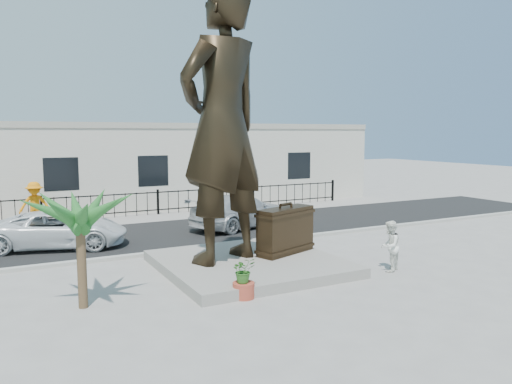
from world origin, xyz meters
TOP-DOWN VIEW (x-y plane):
  - ground at (0.00, 0.00)m, footprint 100.00×100.00m
  - street at (0.00, 8.00)m, footprint 40.00×7.00m
  - curb at (0.00, 4.50)m, footprint 40.00×0.25m
  - far_sidewalk at (0.00, 12.00)m, footprint 40.00×2.50m
  - plinth at (-0.50, 1.50)m, footprint 5.20×5.20m
  - fence at (0.00, 12.80)m, footprint 22.00×0.10m
  - building at (0.00, 17.00)m, footprint 28.00×7.00m
  - statue at (-1.28, 1.71)m, footprint 3.49×2.86m
  - suitcase at (0.88, 1.62)m, footprint 2.21×1.35m
  - tourist at (3.12, -0.74)m, footprint 0.95×0.89m
  - car_white at (-5.38, 7.22)m, footprint 5.26×3.52m
  - car_silver at (2.25, 7.65)m, footprint 5.40×3.52m
  - worker at (-5.83, 11.81)m, footprint 1.36×0.85m
  - palm_tree at (-5.61, 0.24)m, footprint 1.80×1.80m
  - planter at (-1.89, -0.92)m, footprint 0.56×0.56m
  - shrub at (-1.89, -0.92)m, footprint 0.61×0.53m

SIDE VIEW (x-z plane):
  - ground at x=0.00m, z-range 0.00..0.00m
  - palm_tree at x=-5.61m, z-range -1.60..1.60m
  - street at x=0.00m, z-range 0.00..0.01m
  - far_sidewalk at x=0.00m, z-range 0.00..0.02m
  - curb at x=0.00m, z-range 0.00..0.12m
  - plinth at x=-0.50m, z-range 0.00..0.30m
  - planter at x=-1.89m, z-range 0.00..0.40m
  - fence at x=0.00m, z-range 0.00..1.20m
  - car_white at x=-5.38m, z-range 0.01..1.35m
  - shrub at x=-1.89m, z-range 0.40..1.05m
  - car_silver at x=2.25m, z-range 0.01..1.46m
  - tourist at x=3.12m, z-range 0.00..1.54m
  - worker at x=-5.83m, z-range 0.02..2.04m
  - suitcase at x=0.88m, z-range 0.30..1.78m
  - building at x=0.00m, z-range 0.00..4.40m
  - statue at x=-1.28m, z-range 0.30..8.54m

